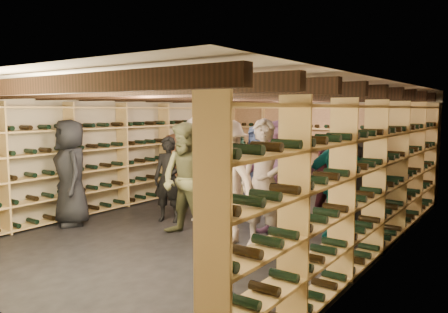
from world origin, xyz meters
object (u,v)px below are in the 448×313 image
at_px(person_2, 187,180).
at_px(person_12, 355,182).
at_px(person_3, 225,181).
at_px(person_5, 173,167).
at_px(crate_loose, 275,206).
at_px(person_7, 264,184).
at_px(person_1, 169,179).
at_px(person_0, 71,173).
at_px(person_8, 327,183).
at_px(person_9, 201,169).
at_px(person_11, 278,177).
at_px(person_6, 257,169).
at_px(crate_stack_right, 242,196).
at_px(crate_stack_left, 217,192).
at_px(person_10, 238,168).
at_px(person_4, 337,183).

xyz_separation_m(person_2, person_12, (1.93, 2.23, -0.15)).
xyz_separation_m(person_3, person_5, (-2.78, 1.90, -0.19)).
xyz_separation_m(crate_loose, person_7, (1.01, -2.18, 0.86)).
relative_size(person_1, person_3, 0.82).
bearing_deg(person_1, person_12, 9.03).
distance_m(person_0, person_8, 4.42).
distance_m(person_9, person_11, 1.51).
distance_m(person_0, person_6, 3.46).
xyz_separation_m(person_1, person_6, (0.92, 1.55, 0.09)).
bearing_deg(person_3, person_5, 157.08).
height_order(crate_stack_right, person_3, person_3).
xyz_separation_m(crate_stack_right, person_2, (0.40, -2.23, 0.65)).
distance_m(crate_stack_left, crate_loose, 1.32).
bearing_deg(person_7, crate_stack_left, 125.38).
xyz_separation_m(crate_loose, person_10, (-0.76, -0.22, 0.74)).
xyz_separation_m(crate_stack_right, person_10, (-0.12, -0.01, 0.57)).
bearing_deg(person_7, crate_stack_right, 115.92).
xyz_separation_m(person_1, person_12, (2.82, 1.67, -0.01)).
height_order(person_1, person_10, person_10).
distance_m(person_10, person_11, 2.05).
bearing_deg(person_1, person_5, 108.30).
distance_m(person_4, person_11, 0.92).
height_order(person_2, person_3, person_3).
height_order(crate_loose, person_9, person_9).
distance_m(person_4, person_12, 1.01).
xyz_separation_m(person_0, person_1, (1.23, 1.16, -0.15)).
bearing_deg(person_11, person_9, -165.11).
relative_size(crate_stack_left, crate_stack_right, 1.04).
xyz_separation_m(person_5, person_10, (1.61, 0.18, 0.09)).
bearing_deg(crate_stack_left, person_6, -6.41).
relative_size(person_5, person_10, 0.90).
relative_size(crate_stack_left, person_2, 0.31).
distance_m(person_0, person_3, 2.87).
height_order(crate_stack_right, person_2, person_2).
relative_size(crate_stack_right, person_7, 0.29).
bearing_deg(person_10, crate_loose, 12.61).
relative_size(person_1, person_5, 1.04).
relative_size(crate_loose, person_10, 0.30).
height_order(person_2, person_11, person_11).
bearing_deg(person_3, person_7, 23.42).
height_order(person_2, person_7, person_7).
height_order(crate_stack_left, person_4, person_4).
distance_m(person_2, person_7, 1.28).
bearing_deg(person_5, person_12, 16.71).
bearing_deg(person_3, person_11, 72.71).
distance_m(person_1, person_8, 2.77).
xyz_separation_m(person_4, person_8, (-0.40, 0.57, -0.12)).
relative_size(person_4, person_8, 1.16).
xyz_separation_m(person_3, person_11, (0.45, 0.82, -0.00)).
xyz_separation_m(person_1, person_3, (1.55, -0.43, 0.17)).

